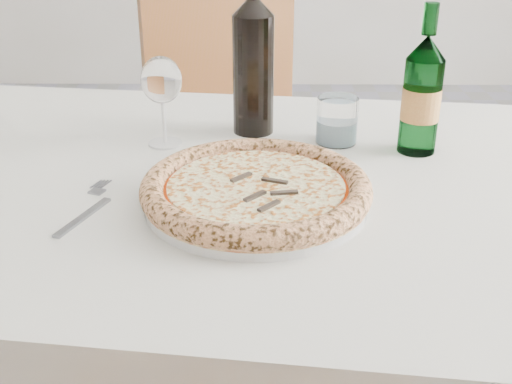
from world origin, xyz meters
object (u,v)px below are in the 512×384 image
(wine_bottle, at_px, (253,63))
(dining_table, at_px, (257,221))
(pizza, at_px, (256,188))
(wine_glass, at_px, (161,82))
(beer_bottle, at_px, (422,95))
(chair_far, at_px, (235,140))
(tumbler, at_px, (337,123))
(plate, at_px, (256,199))

(wine_bottle, bearing_deg, dining_table, -87.88)
(pizza, bearing_deg, wine_glass, 124.69)
(beer_bottle, bearing_deg, wine_bottle, 161.18)
(chair_far, bearing_deg, tumbler, -70.07)
(pizza, distance_m, wine_bottle, 0.33)
(plate, bearing_deg, chair_far, 94.53)
(chair_far, bearing_deg, wine_bottle, -83.66)
(wine_glass, xyz_separation_m, beer_bottle, (0.45, -0.03, -0.01))
(dining_table, height_order, tumbler, tumbler)
(plate, distance_m, beer_bottle, 0.37)
(plate, bearing_deg, tumbler, 60.54)
(pizza, distance_m, beer_bottle, 0.37)
(dining_table, xyz_separation_m, wine_bottle, (-0.01, 0.22, 0.22))
(chair_far, distance_m, wine_glass, 0.70)
(wine_glass, distance_m, wine_bottle, 0.18)
(pizza, xyz_separation_m, wine_bottle, (-0.01, 0.31, 0.11))
(chair_far, distance_m, wine_bottle, 0.64)
(wine_glass, bearing_deg, wine_bottle, 23.75)
(wine_bottle, bearing_deg, tumbler, -20.06)
(beer_bottle, bearing_deg, chair_far, 119.11)
(plate, distance_m, wine_glass, 0.32)
(chair_far, distance_m, plate, 0.88)
(dining_table, xyz_separation_m, plate, (-0.00, -0.10, 0.09))
(wine_glass, xyz_separation_m, wine_bottle, (0.16, 0.07, 0.02))
(tumbler, bearing_deg, wine_bottle, 159.94)
(dining_table, xyz_separation_m, pizza, (-0.00, -0.10, 0.11))
(dining_table, relative_size, pizza, 4.73)
(dining_table, xyz_separation_m, wine_glass, (-0.17, 0.14, 0.20))
(dining_table, bearing_deg, chair_far, 95.13)
(chair_far, height_order, plate, chair_far)
(wine_bottle, bearing_deg, chair_far, 96.34)
(pizza, relative_size, tumbler, 4.04)
(pizza, height_order, beer_bottle, beer_bottle)
(beer_bottle, relative_size, wine_bottle, 0.82)
(tumbler, bearing_deg, chair_far, 109.93)
(pizza, bearing_deg, wine_bottle, 91.45)
(plate, distance_m, wine_bottle, 0.34)
(plate, xyz_separation_m, tumbler, (0.15, 0.26, 0.03))
(dining_table, distance_m, wine_bottle, 0.31)
(pizza, bearing_deg, plate, -32.01)
(chair_far, xyz_separation_m, tumbler, (0.21, -0.59, 0.26))
(beer_bottle, bearing_deg, dining_table, -157.92)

